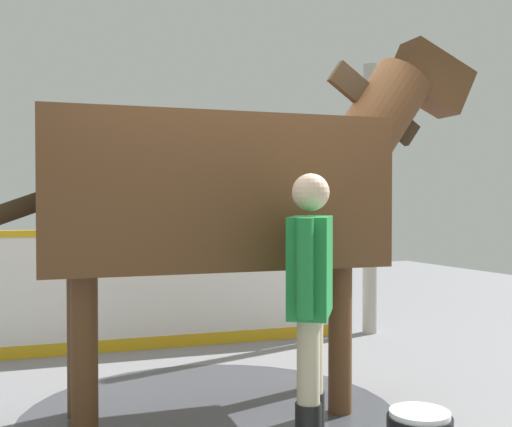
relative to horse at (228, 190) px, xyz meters
The scene contains 6 objects.
ground_plane 1.53m from the horse, 151.57° to the left, with size 16.00×16.00×0.02m, color gray.
wet_patch 1.52m from the horse, behind, with size 2.55×2.55×0.00m, color #42444C.
barrier_wall 2.24m from the horse, 86.91° to the left, with size 4.05×0.55×1.17m.
roof_post_near 2.95m from the horse, 35.44° to the left, with size 0.16×0.16×2.91m, color #B7B2A8.
horse is the anchor object (origin of this frame).
handler 1.06m from the horse, 79.88° to the right, with size 0.45×0.54×1.60m.
Camera 1 is at (-1.66, -4.01, 1.46)m, focal length 44.69 mm.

